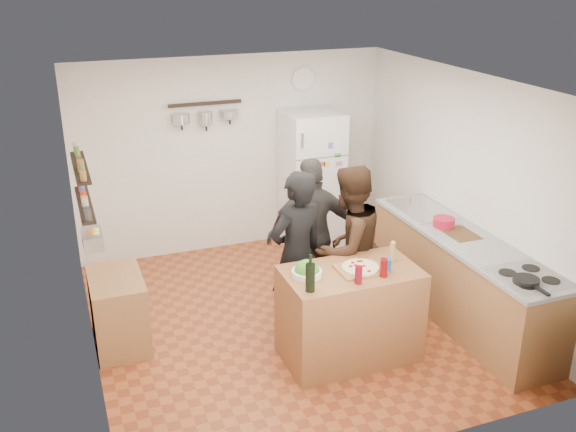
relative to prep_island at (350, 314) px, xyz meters
name	(u,v)px	position (x,y,z in m)	size (l,w,h in m)	color
room_shell	(278,198)	(-0.28, 1.20, 0.79)	(4.20, 4.20, 4.20)	brown
prep_island	(350,314)	(0.00, 0.00, 0.00)	(1.25, 0.72, 0.91)	brown
pizza_board	(360,269)	(0.08, -0.02, 0.47)	(0.42, 0.34, 0.02)	brown
pizza	(360,267)	(0.08, -0.02, 0.48)	(0.34, 0.34, 0.02)	beige
salad_bowl	(307,273)	(-0.42, 0.05, 0.48)	(0.27, 0.27, 0.05)	white
wine_bottle	(310,278)	(-0.50, -0.22, 0.58)	(0.08, 0.08, 0.25)	black
wine_glass_near	(359,275)	(-0.05, -0.24, 0.54)	(0.07, 0.07, 0.16)	#5E0814
wine_glass_far	(384,268)	(0.22, -0.20, 0.54)	(0.07, 0.07, 0.17)	#5C0709
pepper_mill	(392,253)	(0.45, 0.05, 0.54)	(0.05, 0.05, 0.16)	#A28144
salt_canister	(387,265)	(0.30, -0.12, 0.52)	(0.08, 0.08, 0.12)	navy
person_left	(297,254)	(-0.30, 0.60, 0.41)	(0.63, 0.41, 1.72)	black
person_center	(348,248)	(0.24, 0.56, 0.41)	(0.84, 0.65, 1.72)	black
person_back	(312,234)	(0.05, 1.05, 0.38)	(0.98, 0.41, 1.68)	#2C2927
counter_run	(461,278)	(1.42, 0.26, -0.01)	(0.63, 2.63, 0.90)	#9E7042
stove_top	(529,278)	(1.42, -0.69, 0.46)	(0.60, 0.62, 0.02)	white
skillet	(526,280)	(1.32, -0.77, 0.49)	(0.23, 0.23, 0.04)	black
sink	(421,210)	(1.42, 1.11, 0.46)	(0.50, 0.80, 0.03)	silver
cutting_board	(460,235)	(1.42, 0.35, 0.46)	(0.30, 0.40, 0.02)	olive
red_bowl	(444,222)	(1.37, 0.59, 0.51)	(0.23, 0.23, 0.10)	#A8132D
fridge	(312,180)	(0.67, 2.56, 0.45)	(0.70, 0.68, 1.80)	white
wall_clock	(303,79)	(0.67, 2.89, 1.69)	(0.30, 0.30, 0.03)	silver
spice_shelf_lower	(85,204)	(-2.21, 1.01, 1.04)	(0.12, 1.00, 0.03)	black
spice_shelf_upper	(80,167)	(-2.21, 1.01, 1.40)	(0.12, 1.00, 0.03)	black
produce_basket	(93,239)	(-2.18, 1.01, 0.69)	(0.18, 0.35, 0.14)	silver
side_table	(119,310)	(-2.02, 1.00, -0.09)	(0.50, 0.80, 0.73)	olive
pot_rack	(205,104)	(-0.63, 2.81, 1.49)	(0.90, 0.04, 0.04)	black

